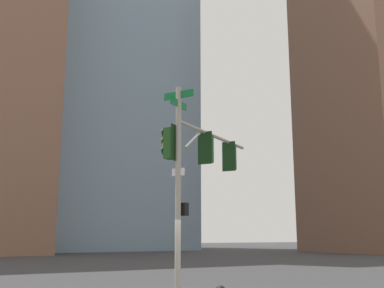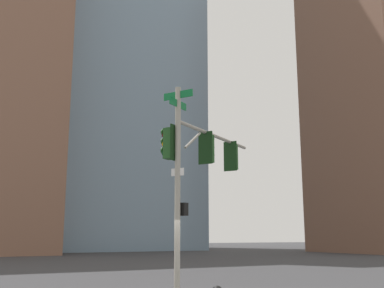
{
  "view_description": "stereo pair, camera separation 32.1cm",
  "coord_description": "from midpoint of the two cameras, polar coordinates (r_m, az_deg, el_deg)",
  "views": [
    {
      "loc": [
        6.79,
        12.88,
        2.03
      ],
      "look_at": [
        -0.5,
        -0.42,
        5.03
      ],
      "focal_mm": 43.28,
      "sensor_mm": 36.0,
      "label": 1
    },
    {
      "loc": [
        6.51,
        13.03,
        2.03
      ],
      "look_at": [
        -0.5,
        -0.42,
        5.03
      ],
      "focal_mm": 43.28,
      "sensor_mm": 36.0,
      "label": 2
    }
  ],
  "objects": [
    {
      "name": "signal_pole_assembly",
      "position": [
        15.87,
        0.18,
        -1.96
      ],
      "size": [
        4.92,
        3.36,
        6.75
      ],
      "rotation": [
        0.0,
        0.0,
        3.71
      ],
      "color": "#9E998C",
      "rests_on": "ground_plane"
    },
    {
      "name": "building_glass_tower",
      "position": [
        81.46,
        -12.61,
        14.49
      ],
      "size": [
        25.83,
        29.2,
        73.96
      ],
      "primitive_type": "cube",
      "color": "#7A99B2",
      "rests_on": "ground_plane"
    }
  ]
}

